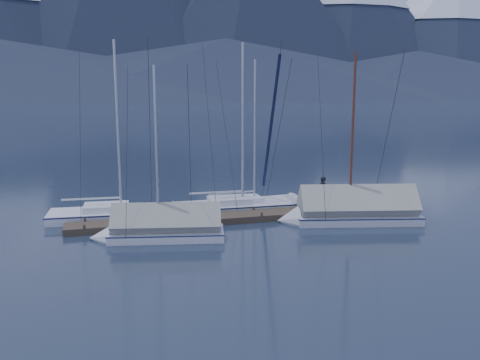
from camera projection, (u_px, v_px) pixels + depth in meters
name	position (u px, v px, depth m)	size (l,w,h in m)	color
ground	(251.00, 230.00, 25.41)	(1000.00, 1000.00, 0.00)	#151E30
mountain_range	(109.00, 14.00, 366.75)	(877.00, 584.00, 150.50)	#475675
dock	(240.00, 218.00, 27.28)	(18.00, 1.50, 0.54)	#382D23
mooring_posts	(231.00, 214.00, 27.11)	(15.12, 1.52, 0.35)	#382D23
sailboat_open_left	(132.00, 215.00, 27.71)	(8.01, 3.37, 10.40)	white
sailboat_open_mid	(252.00, 207.00, 29.44)	(7.92, 3.38, 10.40)	silver
sailboat_open_right	(262.00, 205.00, 30.01)	(7.29, 3.05, 9.43)	white
sailboat_covered_near	(346.00, 213.00, 26.86)	(7.83, 3.88, 9.76)	silver
sailboat_covered_far	(156.00, 230.00, 23.87)	(6.55, 3.13, 8.83)	white
person	(323.00, 192.00, 28.84)	(0.63, 0.41, 1.72)	black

